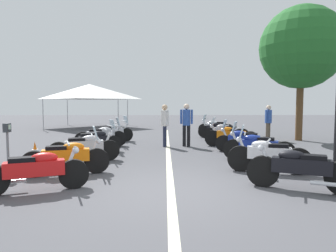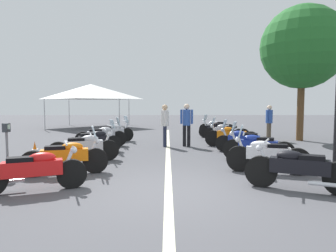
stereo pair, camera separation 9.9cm
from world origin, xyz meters
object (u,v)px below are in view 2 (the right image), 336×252
at_px(motorcycle_right_row_7, 216,127).
at_px(motorcycle_left_row_2, 85,147).
at_px(motorcycle_right_row_1, 267,155).
at_px(motorcycle_right_row_4, 231,135).
at_px(motorcycle_right_row_5, 226,132).
at_px(motorcycle_left_row_3, 95,140).
at_px(bystander_2, 165,122).
at_px(motorcycle_right_row_6, 217,129).
at_px(bystander_3, 187,121).
at_px(motorcycle_left_row_1, 66,156).
at_px(motorcycle_right_row_2, 257,146).
at_px(bystander_0, 269,120).
at_px(motorcycle_left_row_4, 102,136).
at_px(motorcycle_left_row_0, 34,170).
at_px(traffic_cone_0, 35,152).
at_px(motorcycle_right_row_0, 298,168).
at_px(roadside_tree_0, 302,48).
at_px(motorcycle_right_row_3, 243,140).
at_px(motorcycle_left_row_5, 112,132).
at_px(parking_meter, 7,139).
at_px(event_tent, 91,92).

bearing_deg(motorcycle_right_row_7, motorcycle_left_row_2, 73.25).
bearing_deg(motorcycle_right_row_1, motorcycle_right_row_4, -74.25).
distance_m(motorcycle_right_row_4, motorcycle_right_row_5, 1.67).
distance_m(motorcycle_left_row_3, bystander_2, 3.02).
xyz_separation_m(motorcycle_left_row_3, motorcycle_right_row_6, (4.66, -5.16, 0.01)).
height_order(motorcycle_right_row_7, bystander_3, bystander_3).
xyz_separation_m(motorcycle_right_row_5, bystander_3, (-1.47, 1.93, 0.58)).
relative_size(motorcycle_left_row_1, motorcycle_left_row_3, 1.13).
distance_m(motorcycle_right_row_2, motorcycle_right_row_7, 7.88).
relative_size(motorcycle_left_row_3, motorcycle_right_row_6, 0.97).
bearing_deg(motorcycle_right_row_4, bystander_2, 16.69).
height_order(motorcycle_left_row_2, motorcycle_right_row_4, motorcycle_right_row_4).
bearing_deg(motorcycle_left_row_3, bystander_0, -1.66).
bearing_deg(motorcycle_left_row_4, motorcycle_right_row_4, -19.45).
bearing_deg(motorcycle_left_row_0, motorcycle_right_row_4, 28.13).
height_order(motorcycle_left_row_3, bystander_3, bystander_3).
distance_m(motorcycle_right_row_6, traffic_cone_0, 9.06).
bearing_deg(motorcycle_right_row_0, motorcycle_right_row_5, -65.76).
bearing_deg(motorcycle_right_row_1, motorcycle_right_row_5, -75.29).
bearing_deg(motorcycle_right_row_5, bystander_0, -145.25).
bearing_deg(motorcycle_left_row_3, motorcycle_left_row_0, -118.89).
distance_m(motorcycle_right_row_6, roadside_tree_0, 5.57).
height_order(motorcycle_left_row_2, motorcycle_right_row_3, motorcycle_right_row_3).
distance_m(motorcycle_left_row_1, motorcycle_right_row_5, 8.29).
xyz_separation_m(motorcycle_left_row_1, motorcycle_right_row_6, (7.92, -5.08, -0.00)).
height_order(motorcycle_left_row_5, bystander_3, bystander_3).
bearing_deg(traffic_cone_0, motorcycle_right_row_6, -47.27).
xyz_separation_m(motorcycle_right_row_6, bystander_3, (-2.97, 1.77, 0.58)).
bearing_deg(motorcycle_left_row_2, bystander_3, 26.85).
distance_m(motorcycle_left_row_1, roadside_tree_0, 11.93).
distance_m(motorcycle_right_row_5, traffic_cone_0, 8.25).
relative_size(motorcycle_left_row_3, motorcycle_right_row_0, 0.91).
bearing_deg(motorcycle_left_row_1, parking_meter, 161.90).
height_order(bystander_0, roadside_tree_0, roadside_tree_0).
height_order(motorcycle_left_row_1, motorcycle_right_row_4, motorcycle_right_row_4).
distance_m(motorcycle_left_row_2, motorcycle_left_row_5, 4.61).
bearing_deg(motorcycle_left_row_0, traffic_cone_0, 92.18).
height_order(parking_meter, event_tent, event_tent).
bearing_deg(motorcycle_right_row_1, bystander_3, -53.50).
distance_m(motorcycle_left_row_4, motorcycle_right_row_0, 8.19).
bearing_deg(bystander_2, motorcycle_right_row_2, 129.54).
bearing_deg(motorcycle_left_row_0, bystander_3, 39.96).
xyz_separation_m(parking_meter, bystander_3, (4.91, -4.80, 0.14)).
height_order(motorcycle_right_row_3, event_tent, event_tent).
distance_m(motorcycle_right_row_3, motorcycle_right_row_6, 4.58).
height_order(motorcycle_left_row_1, motorcycle_right_row_2, motorcycle_right_row_2).
height_order(motorcycle_left_row_3, motorcycle_right_row_1, motorcycle_right_row_1).
relative_size(motorcycle_right_row_6, bystander_3, 1.07).
distance_m(parking_meter, bystander_3, 6.87).
bearing_deg(motorcycle_left_row_0, bystander_0, 26.46).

